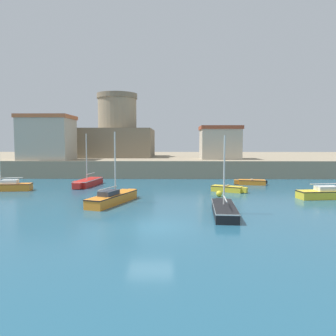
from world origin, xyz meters
name	(u,v)px	position (x,y,z in m)	size (l,w,h in m)	color
ground_plane	(150,227)	(0.00, 0.00, 0.00)	(200.00, 200.00, 0.00)	#235670
quay_seawall	(166,161)	(0.00, 43.69, 1.14)	(120.00, 40.00, 2.27)	gray
dinghy_yellow_0	(228,189)	(6.46, 12.92, 0.30)	(3.35, 2.29, 0.63)	yellow
sailboat_orange_1	(113,197)	(-3.32, 6.90, 0.45)	(3.18, 6.34, 5.47)	orange
sailboat_yellow_3	(334,193)	(14.68, 9.40, 0.42)	(6.73, 2.25, 4.32)	yellow
sailboat_black_4	(224,209)	(4.54, 3.09, 0.36)	(1.76, 5.91, 5.10)	black
dinghy_orange_6	(251,182)	(9.83, 18.12, 0.30)	(3.58, 1.59, 0.63)	orange
sailboat_red_7	(88,182)	(-7.89, 16.89, 0.40)	(2.19, 5.73, 5.57)	red
sailboat_orange_8	(4,186)	(-15.05, 13.22, 0.43)	(5.57, 1.77, 4.34)	orange
mooring_buoy	(219,194)	(5.21, 10.14, 0.26)	(0.51, 0.51, 0.51)	yellow
fortress	(118,136)	(-8.00, 36.89, 5.73)	(11.70, 11.70, 10.37)	#796C57
harbor_shed_near_wharf	(220,142)	(8.00, 29.63, 4.65)	(5.79, 5.35, 4.71)	#BCB29E
harbor_shed_mid_row	(47,137)	(-16.00, 27.02, 5.33)	(6.88, 5.76, 6.08)	#BCB29E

